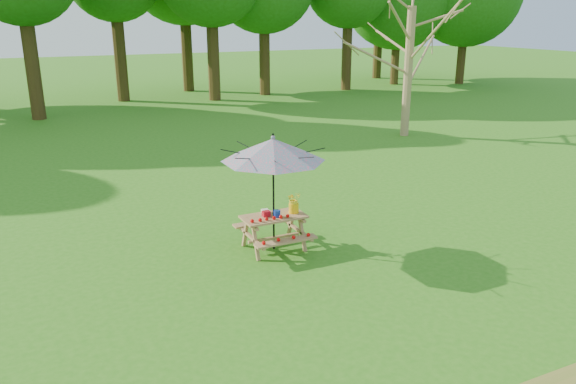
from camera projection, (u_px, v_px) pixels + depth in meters
name	position (u px, v px, depth m)	size (l,w,h in m)	color
ground	(230.00, 350.00, 7.51)	(120.00, 120.00, 0.00)	#2E7315
picnic_table	(274.00, 233.00, 10.69)	(1.20, 1.32, 0.67)	#976E44
patio_umbrella	(273.00, 150.00, 10.20)	(2.51, 2.51, 2.25)	black
produce_bins	(271.00, 213.00, 10.57)	(0.30, 0.43, 0.13)	#AC0D1C
tomatoes_row	(270.00, 218.00, 10.36)	(0.77, 0.13, 0.07)	red
flower_bucket	(294.00, 202.00, 10.68)	(0.28, 0.25, 0.42)	yellow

